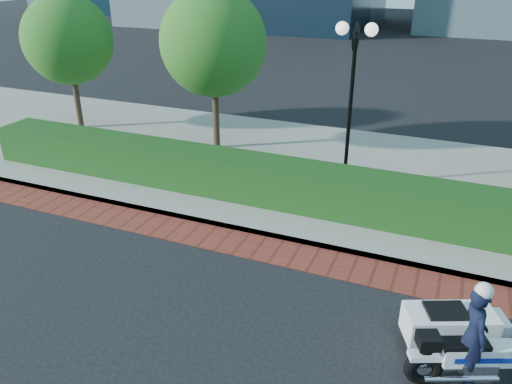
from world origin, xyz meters
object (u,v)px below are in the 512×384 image
at_px(police_motorcycle, 467,336).
at_px(tree_a, 68,40).
at_px(tree_b, 213,43).
at_px(lamppost, 352,81).

bearing_deg(police_motorcycle, tree_a, 128.64).
height_order(tree_b, police_motorcycle, tree_b).
bearing_deg(tree_a, lamppost, -7.41).
height_order(lamppost, police_motorcycle, lamppost).
xyz_separation_m(tree_a, tree_b, (5.50, 0.00, 0.21)).
distance_m(lamppost, tree_b, 4.71).
distance_m(lamppost, tree_a, 10.09).
relative_size(tree_a, police_motorcycle, 2.01).
distance_m(tree_b, police_motorcycle, 10.81).
height_order(tree_a, police_motorcycle, tree_a).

